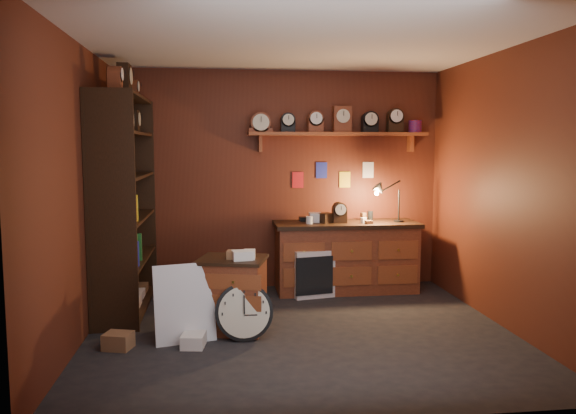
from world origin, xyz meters
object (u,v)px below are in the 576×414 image
Objects in this scene: workbench at (346,253)px; big_round_clock at (244,312)px; shelving_unit at (122,195)px; low_cabinet at (233,291)px.

workbench is 2.11m from big_round_clock.
shelving_unit is at bearing -169.10° from workbench.
workbench reaches higher than big_round_clock.
big_round_clock is (-1.32, -1.63, -0.21)m from workbench.
big_round_clock is at bearing -42.21° from shelving_unit.
shelving_unit is 3.22× the size of low_cabinet.
low_cabinet is 1.50× the size of big_round_clock.
workbench is 3.29× the size of big_round_clock.
low_cabinet is at bearing -136.25° from workbench.
big_round_clock is (1.25, -1.13, -0.99)m from shelving_unit.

